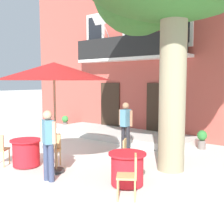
% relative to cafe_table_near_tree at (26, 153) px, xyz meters
% --- Properties ---
extents(ground_plane, '(120.00, 120.00, 0.00)m').
position_rel_cafe_table_near_tree_xyz_m(ground_plane, '(-0.37, 1.00, -0.39)').
color(ground_plane, silver).
extents(building_facade, '(13.00, 5.09, 7.50)m').
position_rel_cafe_table_near_tree_xyz_m(building_facade, '(-0.47, 7.99, 3.36)').
color(building_facade, '#B24C42').
rests_on(building_facade, ground).
extents(entrance_step_platform, '(6.44, 2.17, 0.25)m').
position_rel_cafe_table_near_tree_xyz_m(entrance_step_platform, '(-0.47, 4.92, -0.27)').
color(entrance_step_platform, silver).
rests_on(entrance_step_platform, ground).
extents(cafe_table_near_tree, '(0.86, 0.86, 0.76)m').
position_rel_cafe_table_near_tree_xyz_m(cafe_table_near_tree, '(0.00, 0.00, 0.00)').
color(cafe_table_near_tree, red).
rests_on(cafe_table_near_tree, ground).
extents(cafe_chair_near_tree_0, '(0.56, 0.56, 0.91)m').
position_rel_cafe_table_near_tree_xyz_m(cafe_chair_near_tree_0, '(0.58, 0.48, 0.14)').
color(cafe_chair_near_tree_0, tan).
rests_on(cafe_chair_near_tree_0, ground).
extents(cafe_table_middle, '(0.86, 0.86, 0.76)m').
position_rel_cafe_table_near_tree_xyz_m(cafe_table_middle, '(3.06, 0.55, 0.00)').
color(cafe_table_middle, red).
rests_on(cafe_table_middle, ground).
extents(cafe_chair_middle_0, '(0.56, 0.56, 0.91)m').
position_rel_cafe_table_near_tree_xyz_m(cafe_chair_middle_0, '(3.54, -0.03, 0.14)').
color(cafe_chair_middle_0, tan).
rests_on(cafe_chair_middle_0, ground).
extents(cafe_chair_middle_1, '(0.54, 0.54, 0.91)m').
position_rel_cafe_table_near_tree_xyz_m(cafe_chair_middle_1, '(2.65, 1.19, 0.14)').
color(cafe_chair_middle_1, tan).
rests_on(cafe_chair_middle_1, ground).
extents(cafe_umbrella, '(2.90, 2.90, 2.85)m').
position_rel_cafe_table_near_tree_xyz_m(cafe_umbrella, '(1.05, 0.17, 2.22)').
color(cafe_umbrella, '#997A56').
rests_on(cafe_umbrella, ground).
extents(ground_planter_left, '(0.34, 0.34, 0.64)m').
position_rel_cafe_table_near_tree_xyz_m(ground_planter_left, '(-4.04, 5.14, -0.03)').
color(ground_planter_left, slate).
rests_on(ground_planter_left, ground).
extents(ground_planter_right, '(0.34, 0.34, 0.67)m').
position_rel_cafe_table_near_tree_xyz_m(ground_planter_right, '(3.10, 5.04, -0.02)').
color(ground_planter_right, slate).
rests_on(ground_planter_right, ground).
extents(pedestrian_near_entrance, '(0.53, 0.34, 1.68)m').
position_rel_cafe_table_near_tree_xyz_m(pedestrian_near_entrance, '(1.27, 2.99, 0.56)').
color(pedestrian_near_entrance, '#232328').
rests_on(pedestrian_near_entrance, ground).
extents(pedestrian_mid_plaza, '(0.53, 0.34, 1.70)m').
position_rel_cafe_table_near_tree_xyz_m(pedestrian_mid_plaza, '(1.43, -0.37, 0.57)').
color(pedestrian_mid_plaza, '#384260').
rests_on(pedestrian_mid_plaza, ground).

